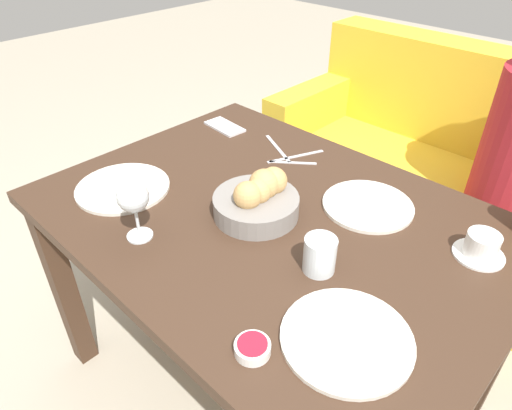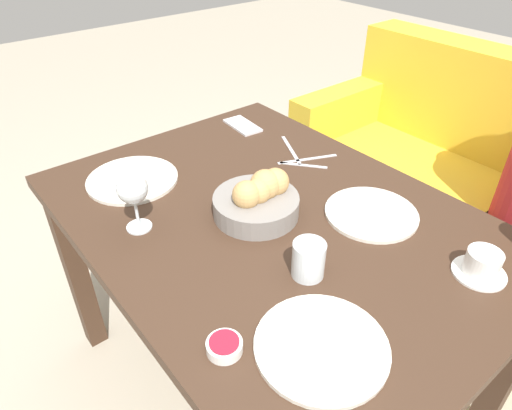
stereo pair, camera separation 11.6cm
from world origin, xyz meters
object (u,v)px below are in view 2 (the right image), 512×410
object	(u,v)px
plate_near_right	(321,346)
cell_phone	(243,125)
jam_bowl_berry	(224,346)
bread_basket	(258,199)
fork_silver	(307,159)
plate_far_center	(371,213)
coffee_cup	(482,265)
knife_silver	(291,150)
couch	(475,200)
spoon_coffee	(303,165)
wine_glass	(133,190)
plate_near_left	(132,179)
water_tumbler	(309,260)

from	to	relation	value
plate_near_right	cell_phone	world-z (taller)	plate_near_right
jam_bowl_berry	cell_phone	xyz separation A→B (m)	(-0.74, 0.61, -0.01)
bread_basket	fork_silver	world-z (taller)	bread_basket
plate_far_center	coffee_cup	bearing A→B (deg)	2.22
jam_bowl_berry	knife_silver	world-z (taller)	jam_bowl_berry
plate_far_center	fork_silver	bearing A→B (deg)	166.41
plate_near_right	jam_bowl_berry	bearing A→B (deg)	-127.35
couch	spoon_coffee	world-z (taller)	couch
fork_silver	coffee_cup	bearing A→B (deg)	-6.09
plate_near_right	wine_glass	size ratio (longest dim) A/B	1.63
plate_near_left	plate_near_right	xyz separation A→B (m)	(0.76, 0.01, 0.00)
plate_near_right	cell_phone	bearing A→B (deg)	151.16
jam_bowl_berry	fork_silver	size ratio (longest dim) A/B	0.37
plate_near_right	wine_glass	bearing A→B (deg)	-170.24
wine_glass	coffee_cup	distance (m)	0.81
wine_glass	couch	bearing A→B (deg)	80.93
coffee_cup	spoon_coffee	xyz separation A→B (m)	(-0.59, 0.03, -0.03)
bread_basket	jam_bowl_berry	distance (m)	0.44
plate_near_left	plate_far_center	bearing A→B (deg)	36.80
cell_phone	spoon_coffee	bearing A→B (deg)	-3.92
wine_glass	water_tumbler	bearing A→B (deg)	28.77
plate_far_center	water_tumbler	size ratio (longest dim) A/B	2.83
plate_far_center	fork_silver	distance (m)	0.32
water_tumbler	plate_far_center	bearing A→B (deg)	100.73
wine_glass	cell_phone	bearing A→B (deg)	118.28
plate_near_left	knife_silver	distance (m)	0.51
plate_near_left	plate_near_right	size ratio (longest dim) A/B	1.03
plate_far_center	jam_bowl_berry	size ratio (longest dim) A/B	3.52
couch	bread_basket	distance (m)	1.24
bread_basket	plate_near_left	xyz separation A→B (m)	(-0.36, -0.18, -0.04)
couch	plate_near_right	size ratio (longest dim) A/B	6.14
spoon_coffee	coffee_cup	bearing A→B (deg)	-2.79
couch	plate_near_left	bearing A→B (deg)	-108.33
bread_basket	spoon_coffee	bearing A→B (deg)	111.71
plate_far_center	fork_silver	size ratio (longest dim) A/B	1.31
cell_phone	plate_far_center	bearing A→B (deg)	-5.69
plate_near_right	cell_phone	distance (m)	0.97
bread_basket	jam_bowl_berry	size ratio (longest dim) A/B	3.25
plate_far_center	bread_basket	bearing A→B (deg)	-130.13
water_tumbler	cell_phone	world-z (taller)	water_tumbler
coffee_cup	cell_phone	xyz separation A→B (m)	(-0.93, 0.05, -0.02)
bread_basket	plate_far_center	world-z (taller)	bread_basket
wine_glass	jam_bowl_berry	size ratio (longest dim) A/B	2.27
wine_glass	fork_silver	world-z (taller)	wine_glass
couch	fork_silver	size ratio (longest dim) A/B	8.43
couch	jam_bowl_berry	world-z (taller)	couch
bread_basket	fork_silver	bearing A→B (deg)	112.43
bread_basket	fork_silver	xyz separation A→B (m)	(-0.12, 0.30, -0.04)
wine_glass	spoon_coffee	xyz separation A→B (m)	(0.04, 0.54, -0.11)
knife_silver	fork_silver	bearing A→B (deg)	-0.71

